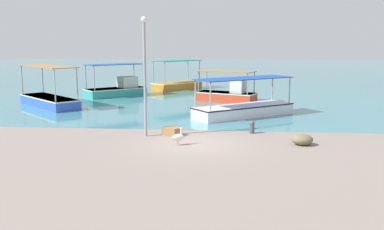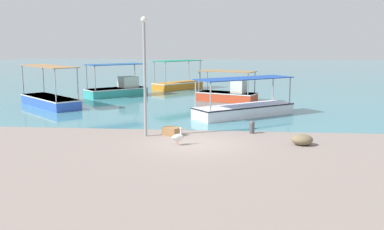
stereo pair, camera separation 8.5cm
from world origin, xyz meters
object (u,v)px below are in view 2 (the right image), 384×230
Objects in this scene: pelican at (178,137)px; mooring_bollard at (252,127)px; fishing_boat_outer at (118,88)px; lamp_post at (145,70)px; fishing_boat_near_left at (244,108)px; net_pile at (302,140)px; cargo_crate at (172,131)px; fishing_boat_near_right at (178,84)px; fishing_boat_far_left at (50,99)px; fishing_boat_far_right at (228,94)px.

mooring_bollard is at bearing 39.54° from pelican.
pelican is at bearing -66.88° from fishing_boat_outer.
fishing_boat_outer is 16.64m from lamp_post.
fishing_boat_near_left reaches higher than net_pile.
mooring_bollard is at bearing 11.79° from cargo_crate.
pelican is 0.14× the size of lamp_post.
fishing_boat_near_right reaches higher than cargo_crate.
fishing_boat_outer is 6.38× the size of cargo_crate.
net_pile is 1.19× the size of cargo_crate.
lamp_post reaches higher than fishing_boat_far_left.
mooring_bollard is (3.46, 2.85, -0.02)m from pelican.
cargo_crate is (-0.56, 2.01, -0.17)m from pelican.
lamp_post reaches higher than pelican.
fishing_boat_outer is at bearing 127.85° from net_pile.
net_pile is at bearing -52.15° from fishing_boat_outer.
fishing_boat_outer reaches higher than mooring_bollard.
fishing_boat_near_left is at bearing 68.10° from pelican.
fishing_boat_far_left is 7.37× the size of pelican.
fishing_boat_near_left is at bearing 93.08° from mooring_bollard.
fishing_boat_far_right is 5.12× the size of net_pile.
net_pile is at bearing -13.57° from cargo_crate.
pelican is 2.10m from cargo_crate.
lamp_post is at bearing -70.39° from fishing_boat_outer.
fishing_boat_near_right is 21.02m from cargo_crate.
fishing_boat_outer is (-9.48, 2.66, 0.03)m from fishing_boat_far_right.
cargo_crate is (-4.02, -0.84, -0.15)m from mooring_bollard.
mooring_bollard is at bearing -83.54° from fishing_boat_far_right.
fishing_boat_far_right reaches higher than mooring_bollard.
fishing_boat_near_right is at bearing 97.23° from pelican.
fishing_boat_far_left is at bearing 134.32° from lamp_post.
fishing_boat_near_left is 7.79m from net_pile.
lamp_post is at bearing -45.68° from fishing_boat_far_left.
lamp_post is (1.08, -21.19, 2.73)m from fishing_boat_near_right.
fishing_boat_near_right is 6.42× the size of pelican.
fishing_boat_near_right is 21.39m from lamp_post.
lamp_post is at bearing 170.92° from net_pile.
mooring_bollard is 0.69× the size of net_pile.
cargo_crate is at bearing -83.59° from fishing_boat_near_right.
pelican is 3.83m from lamp_post.
fishing_boat_outer reaches higher than net_pile.
lamp_post reaches higher than mooring_bollard.
lamp_post reaches higher than fishing_boat_outer.
fishing_boat_outer reaches higher than fishing_boat_near_left.
cargo_crate is (1.27, 0.30, -3.06)m from lamp_post.
mooring_bollard is at bearing -53.02° from fishing_boat_outer.
fishing_boat_near_left is 16.18m from fishing_boat_near_right.
fishing_boat_near_left is 1.27× the size of fishing_boat_near_right.
fishing_boat_outer is at bearing 114.08° from cargo_crate.
fishing_boat_near_right reaches higher than mooring_bollard.
fishing_boat_far_right is 14.69m from pelican.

